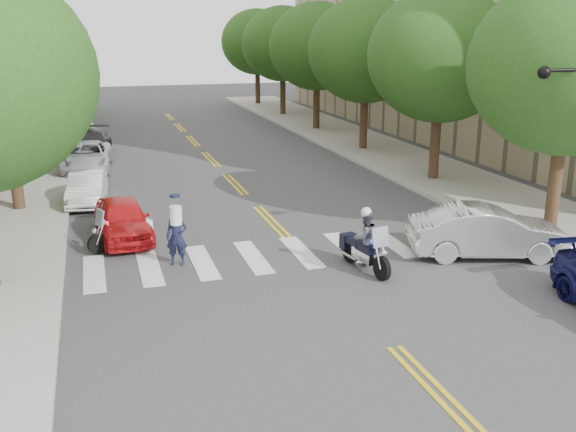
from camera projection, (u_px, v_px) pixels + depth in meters
name	position (u px, v px, depth m)	size (l,w,h in m)	color
ground	(394.00, 347.00, 14.00)	(140.00, 140.00, 0.00)	#38383A
sidewalk_left	(19.00, 169.00, 31.49)	(5.00, 60.00, 0.15)	#9E9991
sidewalk_right	(374.00, 148.00, 36.84)	(5.00, 60.00, 0.15)	#9E9991
tree_l_1	(2.00, 62.00, 22.81)	(6.40, 6.40, 8.45)	#382316
tree_l_2	(22.00, 54.00, 30.15)	(6.40, 6.40, 8.45)	#382316
tree_l_3	(34.00, 49.00, 37.49)	(6.40, 6.40, 8.45)	#382316
tree_l_4	(42.00, 46.00, 44.83)	(6.40, 6.40, 8.45)	#382316
tree_l_5	(48.00, 43.00, 52.17)	(6.40, 6.40, 8.45)	#382316
tree_r_0	(569.00, 66.00, 20.42)	(6.40, 6.40, 8.45)	#382316
tree_r_1	(441.00, 56.00, 27.76)	(6.40, 6.40, 8.45)	#382316
tree_r_2	(366.00, 50.00, 35.10)	(6.40, 6.40, 8.45)	#382316
tree_r_3	(317.00, 47.00, 42.44)	(6.40, 6.40, 8.45)	#382316
tree_r_4	(283.00, 44.00, 49.78)	(6.40, 6.40, 8.45)	#382316
tree_r_5	(257.00, 42.00, 57.12)	(6.40, 6.40, 8.45)	#382316
motorcycle_police	(364.00, 242.00, 18.29)	(0.87, 2.31, 1.88)	black
motorcycle_parked	(126.00, 233.00, 20.26)	(2.06, 1.10, 1.39)	black
officer_standing	(177.00, 237.00, 18.67)	(0.63, 0.41, 1.72)	#171934
convertible	(488.00, 232.00, 19.40)	(1.64, 4.71, 1.55)	#BABABC
parked_car_a	(123.00, 219.00, 21.06)	(1.60, 3.99, 1.36)	red
parked_car_b	(87.00, 188.00, 25.35)	(1.33, 3.82, 1.26)	white
parked_car_c	(86.00, 157.00, 31.23)	(2.30, 4.99, 1.39)	silver
parked_car_d	(91.00, 144.00, 34.57)	(2.02, 4.97, 1.44)	black
parked_car_e	(86.00, 131.00, 39.40)	(1.50, 3.72, 1.27)	gray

